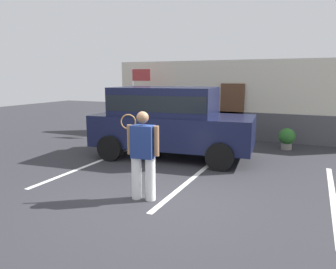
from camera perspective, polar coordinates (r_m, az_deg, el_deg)
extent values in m
plane|color=#2D2D33|center=(6.36, -2.25, -11.32)|extent=(40.00, 40.00, 0.00)
cube|color=silver|center=(8.96, -13.49, -5.13)|extent=(0.12, 4.40, 0.01)
cube|color=silver|center=(7.57, 4.48, -7.74)|extent=(0.12, 4.40, 0.01)
cube|color=silver|center=(7.18, 27.41, -9.92)|extent=(0.12, 4.40, 0.01)
cube|color=beige|center=(12.50, 12.22, 6.11)|extent=(10.08, 0.30, 2.97)
cube|color=#4C4C51|center=(12.41, 11.85, 1.61)|extent=(8.47, 0.10, 1.04)
cube|color=brown|center=(12.35, 11.36, 4.07)|extent=(0.90, 0.06, 2.10)
cube|color=#141938|center=(9.33, 0.86, 0.76)|extent=(4.78, 2.38, 0.90)
cube|color=#141938|center=(9.30, -0.60, 6.01)|extent=(3.07, 2.06, 0.80)
cube|color=black|center=(9.31, -0.60, 5.89)|extent=(3.01, 2.07, 0.44)
cylinder|color=black|center=(9.99, 11.03, -1.35)|extent=(0.74, 0.33, 0.72)
cylinder|color=black|center=(8.16, 9.25, -3.91)|extent=(0.74, 0.33, 0.72)
cylinder|color=black|center=(10.82, -5.45, -0.32)|extent=(0.74, 0.33, 0.72)
cylinder|color=black|center=(9.16, -10.27, -2.39)|extent=(0.74, 0.33, 0.72)
cylinder|color=white|center=(6.15, -3.17, -7.98)|extent=(0.19, 0.19, 0.83)
cylinder|color=white|center=(6.24, -5.64, -7.73)|extent=(0.19, 0.19, 0.83)
cube|color=navy|center=(6.01, -4.51, -1.28)|extent=(0.46, 0.32, 0.62)
sphere|color=#8C6647|center=(5.93, -4.57, 3.06)|extent=(0.23, 0.23, 0.23)
cylinder|color=#8C6647|center=(5.92, -2.12, -1.18)|extent=(0.11, 0.11, 0.57)
cylinder|color=#8C6647|center=(6.10, -6.83, -0.89)|extent=(0.11, 0.11, 0.57)
torus|color=olive|center=(6.11, -7.12, 2.28)|extent=(0.28, 0.15, 0.29)
cylinder|color=olive|center=(6.15, -7.07, 0.12)|extent=(0.03, 0.03, 0.20)
cylinder|color=gray|center=(11.14, 20.41, -1.97)|extent=(0.34, 0.34, 0.21)
sphere|color=#2D6B28|center=(11.08, 20.51, -0.31)|extent=(0.53, 0.53, 0.53)
cylinder|color=silver|center=(12.99, -6.29, 5.81)|extent=(0.05, 0.05, 2.69)
cube|color=#B23838|center=(12.75, -4.81, 10.57)|extent=(0.75, 0.12, 0.45)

